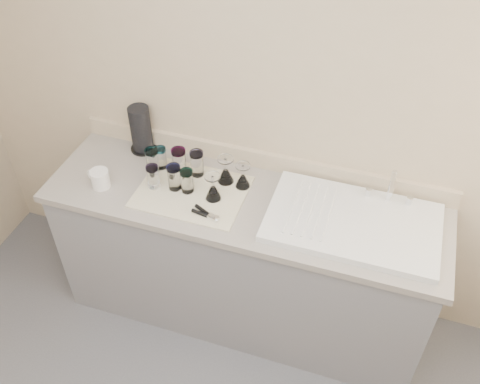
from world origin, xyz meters
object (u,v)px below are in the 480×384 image
(tumbler_cyan, at_px, (179,161))
(can_opener, at_px, (206,214))
(goblet_front_left, at_px, (213,191))
(paper_towel_roll, at_px, (141,130))
(white_mug, at_px, (100,179))
(tumbler_extra, at_px, (152,160))
(tumbler_purple, at_px, (197,163))
(tumbler_teal, at_px, (161,158))
(tumbler_magenta, at_px, (153,176))
(goblet_back_right, at_px, (243,179))
(goblet_back_left, at_px, (226,174))
(tumbler_lavender, at_px, (187,181))
(tumbler_blue, at_px, (174,177))
(sink_unit, at_px, (353,222))

(tumbler_cyan, bearing_deg, can_opener, -46.44)
(goblet_front_left, distance_m, paper_towel_roll, 0.59)
(white_mug, bearing_deg, tumbler_extra, 41.76)
(paper_towel_roll, bearing_deg, tumbler_extra, -49.81)
(tumbler_purple, height_order, goblet_front_left, goblet_front_left)
(tumbler_teal, distance_m, tumbler_magenta, 0.16)
(white_mug, bearing_deg, goblet_front_left, 8.56)
(can_opener, xyz_separation_m, white_mug, (-0.60, 0.04, 0.03))
(tumbler_purple, relative_size, white_mug, 1.02)
(goblet_back_right, relative_size, goblet_front_left, 0.95)
(goblet_back_left, bearing_deg, goblet_front_left, -96.55)
(tumbler_magenta, height_order, tumbler_lavender, tumbler_lavender)
(tumbler_teal, xyz_separation_m, paper_towel_roll, (-0.17, 0.12, 0.06))
(tumbler_teal, height_order, tumbler_extra, tumbler_extra)
(tumbler_lavender, height_order, goblet_front_left, goblet_front_left)
(tumbler_extra, distance_m, paper_towel_roll, 0.22)
(tumbler_teal, bearing_deg, paper_towel_roll, 144.08)
(goblet_back_right, relative_size, white_mug, 0.97)
(tumbler_magenta, bearing_deg, tumbler_teal, 99.98)
(tumbler_blue, relative_size, paper_towel_roll, 0.52)
(tumbler_magenta, bearing_deg, white_mug, -163.81)
(can_opener, bearing_deg, goblet_back_left, 88.89)
(can_opener, distance_m, paper_towel_roll, 0.67)
(tumbler_blue, distance_m, goblet_back_left, 0.27)
(tumbler_teal, xyz_separation_m, tumbler_extra, (-0.03, -0.04, 0.01))
(goblet_front_left, relative_size, white_mug, 1.02)
(tumbler_purple, bearing_deg, goblet_back_right, -3.54)
(tumbler_teal, distance_m, can_opener, 0.46)
(tumbler_extra, distance_m, goblet_front_left, 0.39)
(sink_unit, distance_m, tumbler_cyan, 0.95)
(tumbler_cyan, distance_m, can_opener, 0.37)
(tumbler_teal, relative_size, tumbler_lavender, 0.95)
(sink_unit, xyz_separation_m, tumbler_magenta, (-1.02, -0.05, 0.05))
(goblet_back_right, xyz_separation_m, white_mug, (-0.70, -0.22, -0.01))
(tumbler_lavender, height_order, goblet_back_left, goblet_back_left)
(goblet_back_left, bearing_deg, tumbler_lavender, -140.15)
(paper_towel_roll, bearing_deg, tumbler_purple, -17.28)
(tumbler_extra, relative_size, goblet_back_right, 1.01)
(tumbler_magenta, bearing_deg, goblet_back_left, 24.38)
(tumbler_blue, xyz_separation_m, tumbler_extra, (-0.17, 0.09, -0.00))
(tumbler_cyan, relative_size, white_mug, 1.07)
(goblet_back_right, bearing_deg, sink_unit, -9.02)
(tumbler_cyan, bearing_deg, goblet_front_left, -28.81)
(white_mug, bearing_deg, tumbler_blue, 14.83)
(tumbler_cyan, height_order, white_mug, tumbler_cyan)
(tumbler_magenta, bearing_deg, tumbler_lavender, 6.38)
(tumbler_blue, bearing_deg, tumbler_lavender, -1.57)
(tumbler_extra, bearing_deg, sink_unit, -3.18)
(sink_unit, distance_m, tumbler_blue, 0.92)
(tumbler_blue, distance_m, can_opener, 0.27)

